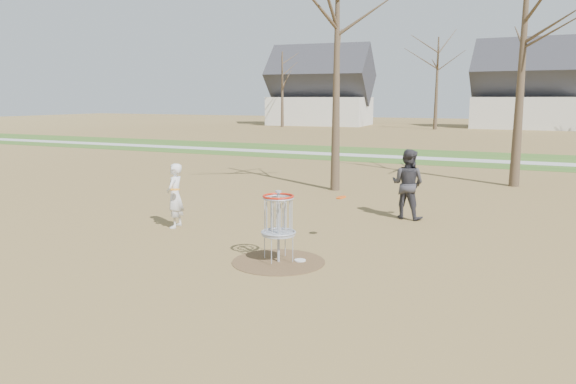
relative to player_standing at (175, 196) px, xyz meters
The scene contains 11 objects.
ground 3.95m from the player_standing, 23.77° to the right, with size 160.00×160.00×0.00m, color brown.
green_band 19.77m from the player_standing, 79.67° to the left, with size 160.00×8.00×0.01m, color #2D5119.
footpath 18.79m from the player_standing, 79.12° to the left, with size 160.00×1.50×0.01m, color #9E9E99.
dirt_circle 3.95m from the player_standing, 23.77° to the right, with size 1.80×1.80×0.01m, color #47331E.
player_standing is the anchor object (origin of this frame).
player_throwing 5.93m from the player_standing, 35.16° to the left, with size 0.88×0.69×1.81m, color #323136.
disc_grounded 4.20m from the player_standing, 19.03° to the right, with size 0.22×0.22×0.02m, color silver.
discs_in_play 2.25m from the player_standing, ahead, with size 4.11×0.90×0.08m.
disc_golf_basket 3.87m from the player_standing, 23.77° to the right, with size 0.64×0.64×1.35m.
bare_trees 34.94m from the player_standing, 81.16° to the left, with size 52.62×44.98×9.00m.
houses_row 51.67m from the player_standing, 81.24° to the left, with size 56.51×10.01×7.26m.
Camera 1 is at (4.57, -9.34, 3.11)m, focal length 35.00 mm.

